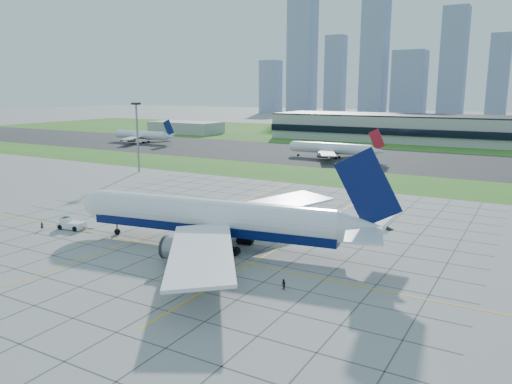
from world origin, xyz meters
TOP-DOWN VIEW (x-y plane):
  - ground at (0.00, 0.00)m, footprint 1400.00×1400.00m
  - grass_median at (0.00, 90.00)m, footprint 700.00×35.00m
  - asphalt_taxiway at (0.00, 145.00)m, footprint 700.00×75.00m
  - grass_far at (0.00, 255.00)m, footprint 700.00×145.00m
  - apron_markings at (0.43, 11.09)m, footprint 120.00×130.00m
  - terminal at (40.00, 229.87)m, footprint 260.00×43.00m
  - service_block at (-160.00, 210.00)m, footprint 50.00×25.00m
  - light_mast at (-70.00, 65.00)m, footprint 2.50×2.50m
  - city_skyline at (-8.71, 520.00)m, footprint 523.00×32.40m
  - airliner at (6.64, 3.60)m, footprint 65.72×66.11m
  - pushback_tug at (-28.23, -1.86)m, footprint 8.96×3.87m
  - crew_near at (-32.85, -5.60)m, footprint 0.77×0.75m
  - crew_far at (28.21, -9.19)m, footprint 1.03×0.97m
  - distant_jet_0 at (-141.01, 144.64)m, footprint 42.14×42.66m
  - distant_jet_1 at (-20.38, 135.73)m, footprint 42.41×42.66m

SIDE VIEW (x-z plane):
  - ground at x=0.00m, z-range 0.00..0.00m
  - apron_markings at x=0.43m, z-range 0.00..0.03m
  - grass_median at x=0.00m, z-range 0.00..0.04m
  - grass_far at x=0.00m, z-range 0.00..0.04m
  - asphalt_taxiway at x=0.00m, z-range 0.01..0.05m
  - crew_far at x=28.21m, z-range 0.00..1.69m
  - crew_near at x=-32.85m, z-range 0.00..1.79m
  - pushback_tug at x=-28.23m, z-range -0.14..2.32m
  - service_block at x=-160.00m, z-range 0.00..8.00m
  - distant_jet_0 at x=-141.01m, z-range -2.55..11.52m
  - distant_jet_1 at x=-20.38m, z-range -2.55..11.52m
  - airliner at x=6.64m, z-range -4.71..16.07m
  - terminal at x=40.00m, z-range -0.01..15.79m
  - light_mast at x=-70.00m, z-range 3.38..28.98m
  - city_skyline at x=-8.71m, z-range -20.91..139.09m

